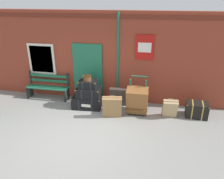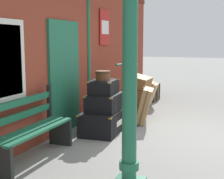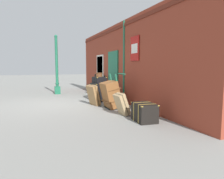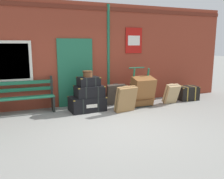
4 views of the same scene
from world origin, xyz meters
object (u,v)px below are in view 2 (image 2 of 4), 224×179
(steamer_trunk_base, at_px, (103,122))
(large_brown_trunk, at_px, (137,94))
(corner_trunk, at_px, (149,92))
(lamp_post, at_px, (130,102))
(steamer_trunk_middle, at_px, (105,102))
(steamer_trunk_top, at_px, (104,87))
(porters_trolley, at_px, (130,102))
(suitcase_beige, at_px, (145,106))
(round_hatbox, at_px, (103,75))
(suitcase_slate, at_px, (107,104))
(suitcase_cream, at_px, (150,94))
(platform_bench, at_px, (30,130))

(steamer_trunk_base, height_order, large_brown_trunk, large_brown_trunk)
(corner_trunk, bearing_deg, lamp_post, -167.18)
(steamer_trunk_base, height_order, corner_trunk, corner_trunk)
(lamp_post, bearing_deg, large_brown_trunk, 15.68)
(steamer_trunk_middle, distance_m, corner_trunk, 3.62)
(steamer_trunk_top, xyz_separation_m, porters_trolley, (1.70, 0.03, -0.60))
(large_brown_trunk, distance_m, suitcase_beige, 0.86)
(steamer_trunk_base, height_order, steamer_trunk_top, steamer_trunk_top)
(round_hatbox, bearing_deg, suitcase_slate, 18.02)
(lamp_post, height_order, suitcase_slate, lamp_post)
(steamer_trunk_base, height_order, suitcase_cream, suitcase_cream)
(steamer_trunk_top, xyz_separation_m, round_hatbox, (-0.02, 0.01, 0.23))
(steamer_trunk_top, bearing_deg, corner_trunk, 0.92)
(suitcase_cream, height_order, corner_trunk, suitcase_cream)
(steamer_trunk_base, height_order, round_hatbox, round_hatbox)
(lamp_post, relative_size, platform_bench, 1.90)
(steamer_trunk_top, height_order, suitcase_cream, steamer_trunk_top)
(lamp_post, height_order, suitcase_cream, lamp_post)
(lamp_post, height_order, large_brown_trunk, lamp_post)
(suitcase_beige, distance_m, corner_trunk, 2.74)
(steamer_trunk_base, bearing_deg, suitcase_cream, -4.18)
(suitcase_beige, xyz_separation_m, corner_trunk, (2.67, 0.60, -0.14))
(steamer_trunk_base, bearing_deg, porters_trolley, 0.95)
(steamer_trunk_middle, xyz_separation_m, suitcase_slate, (0.98, 0.35, -0.24))
(lamp_post, distance_m, suitcase_beige, 3.91)
(round_hatbox, distance_m, suitcase_beige, 1.32)
(lamp_post, bearing_deg, steamer_trunk_base, 27.20)
(round_hatbox, distance_m, suitcase_slate, 1.31)
(steamer_trunk_middle, distance_m, suitcase_beige, 1.09)
(corner_trunk, bearing_deg, suitcase_cream, -163.40)
(large_brown_trunk, relative_size, suitcase_slate, 1.38)
(steamer_trunk_top, relative_size, corner_trunk, 0.88)
(steamer_trunk_top, distance_m, suitcase_beige, 1.19)
(large_brown_trunk, xyz_separation_m, corner_trunk, (1.92, 0.20, -0.24))
(steamer_trunk_middle, xyz_separation_m, corner_trunk, (3.60, 0.07, -0.34))
(large_brown_trunk, bearing_deg, porters_trolley, 90.00)
(steamer_trunk_middle, xyz_separation_m, large_brown_trunk, (1.69, -0.12, -0.10))
(round_hatbox, xyz_separation_m, suitcase_slate, (1.02, 0.33, -0.76))
(suitcase_cream, bearing_deg, suitcase_slate, 162.97)
(platform_bench, distance_m, suitcase_beige, 2.86)
(lamp_post, distance_m, steamer_trunk_base, 3.22)
(porters_trolley, bearing_deg, platform_bench, 173.21)
(suitcase_slate, bearing_deg, round_hatbox, -161.98)
(large_brown_trunk, xyz_separation_m, suitcase_slate, (-0.70, 0.48, -0.14))
(lamp_post, relative_size, steamer_trunk_middle, 3.64)
(large_brown_trunk, bearing_deg, platform_bench, 170.37)
(steamer_trunk_top, xyz_separation_m, suitcase_beige, (0.94, -0.54, -0.49))
(suitcase_cream, bearing_deg, large_brown_trunk, 176.74)
(corner_trunk, bearing_deg, steamer_trunk_top, -179.08)
(round_hatbox, xyz_separation_m, suitcase_cream, (2.77, -0.21, -0.77))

